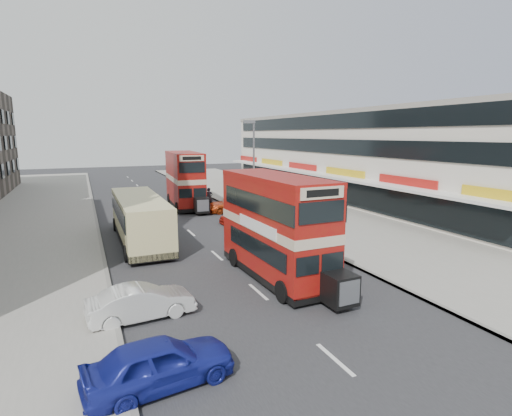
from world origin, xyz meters
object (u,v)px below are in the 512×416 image
car_left_front (141,302)px  pedestrian_far (229,186)px  car_right_b (230,205)px  cyclist (209,203)px  car_left_near (160,363)px  pedestrian_near (287,206)px  coach (140,218)px  car_right_a (244,216)px  street_lamp (253,160)px  bus_second (185,179)px  bus_main (276,227)px  car_right_c (190,188)px

car_left_front → pedestrian_far: size_ratio=2.44×
car_right_b → cyclist: size_ratio=2.14×
car_left_near → pedestrian_far: size_ratio=2.56×
pedestrian_near → cyclist: bearing=-49.8°
car_left_front → pedestrian_near: bearing=-49.2°
coach → car_left_near: 16.13m
car_left_front → pedestrian_far: pedestrian_far is taller
car_left_front → cyclist: (8.83, 20.25, 0.11)m
car_right_a → cyclist: cyclist is taller
pedestrian_near → street_lamp: bearing=-46.0°
bus_second → coach: bearing=67.5°
bus_main → car_left_front: size_ratio=2.23×
coach → pedestrian_far: bearing=55.5°
bus_main → cyclist: bearing=-98.7°
bus_second → car_right_c: size_ratio=2.41×
bus_main → coach: bearing=-63.2°
bus_second → car_right_c: 9.57m
cyclist → pedestrian_far: bearing=66.2°
car_right_a → car_left_near: bearing=-25.7°
street_lamp → bus_second: (-4.36, 6.52, -2.09)m
street_lamp → car_left_front: (-11.67, -16.65, -4.13)m
bus_main → car_left_near: bus_main is taller
bus_second → car_left_near: 28.76m
car_right_a → car_right_c: 17.84m
bus_main → pedestrian_far: bus_main is taller
street_lamp → car_right_b: street_lamp is taller
pedestrian_near → pedestrian_far: (0.30, 15.36, -0.06)m
car_left_near → cyclist: 26.35m
street_lamp → cyclist: size_ratio=3.78×
bus_main → cyclist: 18.43m
street_lamp → pedestrian_far: bearing=79.4°
car_right_c → pedestrian_near: (3.79, -17.67, 0.36)m
car_right_c → car_right_a: bearing=-5.9°
bus_main → cyclist: size_ratio=4.14×
car_left_near → cyclist: size_ratio=1.94×
pedestrian_far → cyclist: cyclist is taller
car_left_near → car_left_front: (0.12, 4.54, -0.06)m
car_right_c → pedestrian_near: 18.08m
car_right_a → pedestrian_near: size_ratio=2.29×
street_lamp → pedestrian_near: (2.18, -2.21, -3.76)m
bus_main → pedestrian_near: 14.40m
bus_main → bus_second: bus_second is taller
car_right_a → pedestrian_near: 3.99m
car_left_near → car_right_b: car_left_near is taller
pedestrian_far → cyclist: 10.94m
coach → pedestrian_near: (12.34, 2.96, -0.62)m
pedestrian_far → pedestrian_near: bearing=-80.9°
car_left_front → car_left_near: bearing=173.2°
car_right_a → car_right_c: bearing=-178.2°
pedestrian_near → coach: bearing=12.9°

